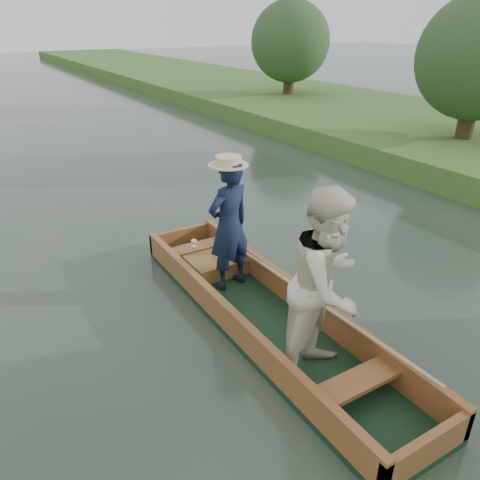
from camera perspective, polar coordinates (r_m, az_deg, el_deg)
ground at (r=6.05m, az=2.99°, el=-10.28°), size 120.00×120.00×0.00m
trees_far at (r=13.25m, az=-21.30°, el=19.76°), size 22.82×13.79×4.50m
punt at (r=5.44m, az=4.98°, el=-4.74°), size 1.23×5.00×2.14m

